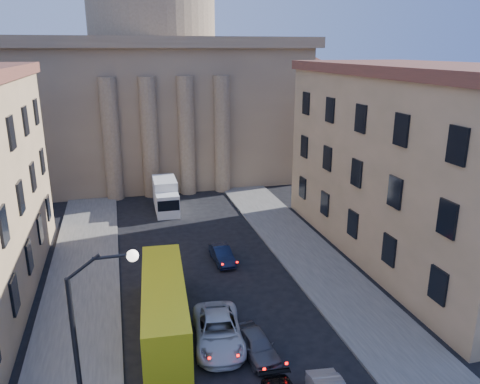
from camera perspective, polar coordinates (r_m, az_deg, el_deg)
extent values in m
cube|color=#504F4A|center=(30.45, -19.14, -14.96)|extent=(5.00, 60.00, 0.15)
cube|color=#504F4A|center=(33.34, 11.98, -11.38)|extent=(5.00, 60.00, 0.15)
cube|color=#786049|center=(64.61, -10.15, 9.93)|extent=(34.00, 26.00, 16.00)
cube|color=#786049|center=(64.15, -10.56, 17.39)|extent=(35.50, 27.50, 1.20)
cylinder|color=#786049|center=(64.29, -10.74, 20.60)|extent=(16.00, 16.00, 8.00)
cube|color=#786049|center=(68.10, 8.18, 8.25)|extent=(13.00, 13.00, 11.00)
cone|color=brown|center=(67.38, 8.46, 14.57)|extent=(26.02, 26.02, 4.00)
cylinder|color=#786049|center=(51.56, -15.40, 6.13)|extent=(1.80, 1.80, 13.00)
cylinder|color=#786049|center=(51.67, -10.95, 6.46)|extent=(1.80, 1.80, 13.00)
cylinder|color=#786049|center=(52.09, -6.53, 6.74)|extent=(1.80, 1.80, 13.00)
cylinder|color=#786049|center=(52.81, -2.21, 6.98)|extent=(1.80, 1.80, 13.00)
cube|color=tan|center=(38.40, 21.35, 2.72)|extent=(11.00, 26.00, 14.00)
cube|color=brown|center=(37.42, 22.58, 13.60)|extent=(11.60, 26.60, 0.80)
cylinder|color=black|center=(19.90, -19.08, -20.21)|extent=(0.20, 0.20, 8.00)
cylinder|color=black|center=(17.62, -18.66, -8.73)|extent=(1.30, 0.12, 0.96)
cylinder|color=black|center=(17.44, -15.46, -7.61)|extent=(1.30, 0.12, 0.12)
sphere|color=white|center=(17.45, -12.97, -7.58)|extent=(0.44, 0.44, 0.44)
imported|color=silver|center=(27.03, -2.66, -16.57)|extent=(3.23, 5.89, 1.56)
imported|color=#48494D|center=(26.21, 2.07, -18.10)|extent=(1.97, 3.99, 1.31)
imported|color=black|center=(36.23, -2.21, -7.64)|extent=(1.46, 3.75, 1.22)
cube|color=yellow|center=(28.21, -9.21, -13.51)|extent=(3.20, 10.78, 3.00)
cube|color=black|center=(27.97, -9.26, -12.66)|extent=(3.21, 10.21, 1.06)
cylinder|color=black|center=(25.56, -11.10, -19.97)|extent=(0.36, 0.99, 0.97)
cylinder|color=black|center=(25.57, -6.50, -19.71)|extent=(0.36, 0.99, 0.97)
cylinder|color=black|center=(32.09, -11.11, -11.68)|extent=(0.36, 0.99, 0.97)
cylinder|color=black|center=(32.10, -7.59, -11.49)|extent=(0.36, 0.99, 0.97)
cube|color=silver|center=(46.21, -8.82, -1.58)|extent=(2.21, 2.30, 2.26)
cube|color=black|center=(45.09, -8.70, -1.66)|extent=(2.07, 0.15, 1.04)
cube|color=silver|center=(48.46, -9.13, -0.06)|extent=(2.34, 4.00, 2.92)
cylinder|color=black|center=(46.02, -9.90, -2.64)|extent=(0.28, 0.85, 0.85)
cylinder|color=black|center=(46.16, -7.57, -2.47)|extent=(0.28, 0.85, 0.85)
cylinder|color=black|center=(49.58, -10.23, -1.21)|extent=(0.28, 0.85, 0.85)
cylinder|color=black|center=(49.71, -8.07, -1.05)|extent=(0.28, 0.85, 0.85)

